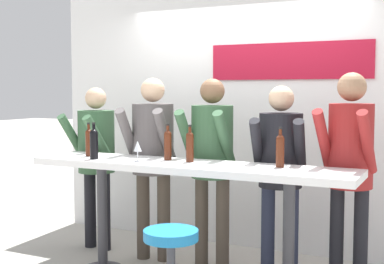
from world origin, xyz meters
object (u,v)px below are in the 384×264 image
person_center_left (212,151)px  wine_bottle_2 (168,144)px  wine_bottle_0 (190,145)px  person_left (153,149)px  person_center (280,160)px  wine_bottle_4 (280,149)px  person_far_left (96,150)px  wine_bottle_1 (94,142)px  wine_bottle_3 (89,141)px  bar_stool (171,263)px  tasting_table (187,181)px  person_center_right (350,156)px  wine_glass_0 (138,147)px

person_center_left → wine_bottle_2: bearing=-118.7°
person_center_left → wine_bottle_0: person_center_left is taller
person_left → wine_bottle_2: size_ratio=5.58×
person_center → wine_bottle_4: size_ratio=5.32×
person_far_left → wine_bottle_1: bearing=-46.3°
person_far_left → wine_bottle_0: person_far_left is taller
person_far_left → person_center: size_ratio=0.99×
wine_bottle_3 → wine_bottle_1: bearing=-41.2°
bar_stool → person_left: person_left is taller
tasting_table → person_center: 0.83m
wine_bottle_1 → wine_bottle_4: bearing=8.1°
wine_bottle_4 → person_center: bearing=106.2°
person_far_left → wine_bottle_0: (1.29, -0.45, 0.15)m
person_center_right → person_far_left: bearing=-175.3°
wine_bottle_0 → wine_bottle_4: wine_bottle_4 is taller
wine_bottle_4 → person_left: bearing=165.0°
wine_bottle_0 → wine_bottle_4: size_ratio=0.99×
person_left → wine_bottle_2: person_left is taller
tasting_table → wine_glass_0: wine_glass_0 is taller
person_center_right → wine_bottle_2: (-1.46, -0.37, 0.07)m
bar_stool → person_far_left: (-1.56, 1.28, 0.57)m
wine_glass_0 → wine_bottle_3: bearing=168.4°
wine_bottle_0 → wine_glass_0: wine_bottle_0 is taller
bar_stool → wine_bottle_4: size_ratio=2.17×
wine_bottle_0 → wine_bottle_3: size_ratio=1.01×
person_far_left → wine_bottle_1: 0.81m
person_left → wine_bottle_4: (1.36, -0.36, 0.10)m
tasting_table → bar_stool: tasting_table is taller
person_left → wine_bottle_1: size_ratio=5.46×
person_center_left → person_center: bearing=-2.7°
person_center_right → person_center_left: bearing=-176.9°
person_far_left → person_center: (1.94, -0.01, 0.01)m
wine_bottle_0 → wine_bottle_2: (-0.22, 0.03, 0.00)m
tasting_table → person_center_right: size_ratio=1.57×
wine_bottle_3 → wine_glass_0: (0.60, -0.12, -0.01)m
person_center → wine_bottle_0: size_ratio=5.37×
wine_glass_0 → person_center_right: bearing=19.3°
person_center_left → wine_bottle_1: size_ratio=5.43×
wine_bottle_3 → person_far_left: bearing=120.5°
person_center_left → wine_bottle_3: (-0.99, -0.51, 0.10)m
tasting_table → wine_bottle_2: 0.39m
bar_stool → person_center_left: 1.45m
bar_stool → wine_bottle_2: size_ratio=2.18×
person_center → wine_bottle_4: 0.45m
wine_bottle_2 → person_center_right: bearing=14.1°
wine_bottle_4 → wine_bottle_0: bearing=-178.0°
wine_bottle_1 → wine_bottle_2: (0.61, 0.23, -0.00)m
person_center → wine_bottle_1: (-1.48, -0.64, 0.15)m
tasting_table → person_left: person_left is taller
person_center_left → person_center: person_center_left is taller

